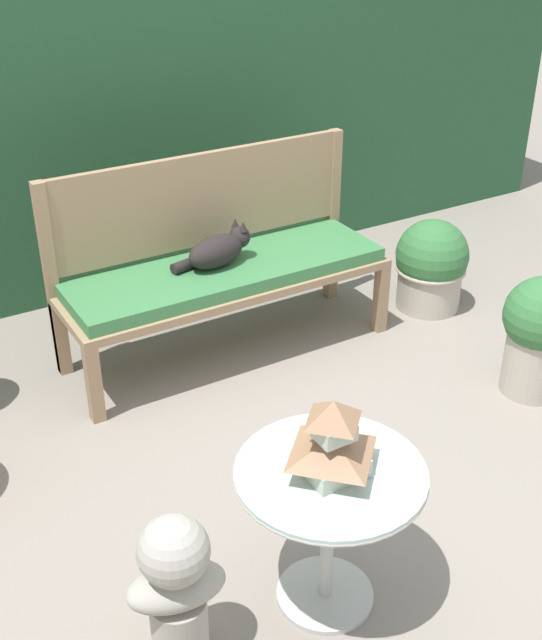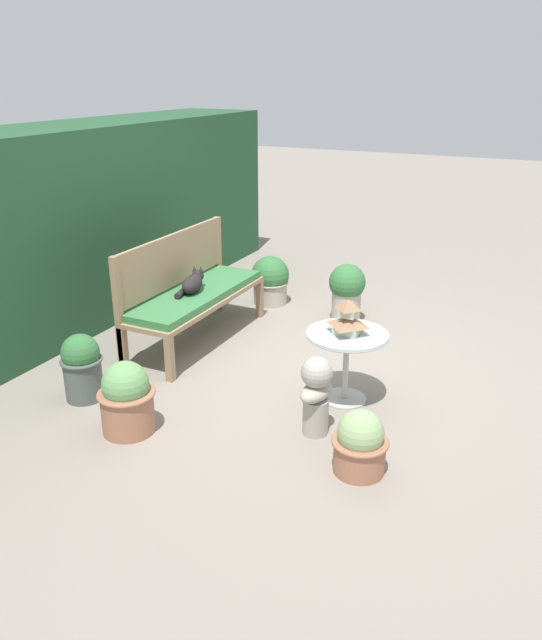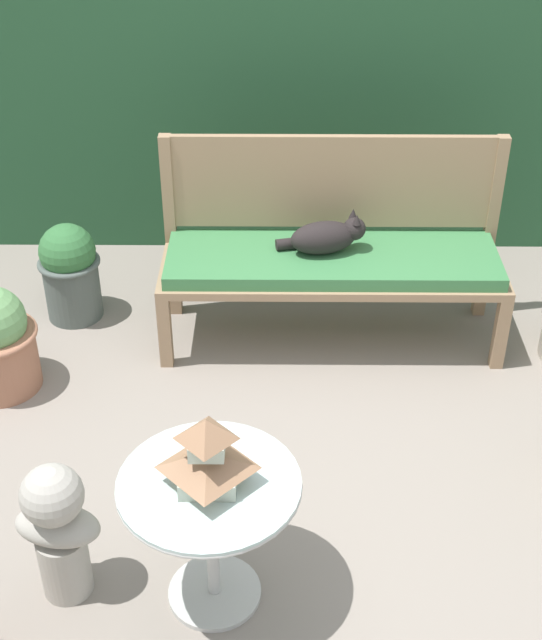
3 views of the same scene
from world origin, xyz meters
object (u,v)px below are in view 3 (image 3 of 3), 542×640
Objects in this scene: garden_bust at (58,526)px; potted_plant_table_far at (70,271)px; garden_bench at (332,266)px; cat at (326,236)px; patio_table at (210,508)px; pagoda_birdhouse at (207,456)px.

garden_bust is 1.79m from potted_plant_table_far.
garden_bench is 3.83× the size of cat.
potted_plant_table_far reaches higher than garden_bench.
pagoda_birdhouse is at bearing 0.00° from patio_table.
garden_bust is (-0.52, 0.02, -0.35)m from pagoda_birdhouse.
pagoda_birdhouse is at bearing -65.01° from potted_plant_table_far.
pagoda_birdhouse is (0.00, 0.00, 0.23)m from patio_table.
garden_bust is at bearing -122.62° from garden_bench.
patio_table is at bearing -106.77° from garden_bench.
potted_plant_table_far is at bearing 110.30° from garden_bust.
garden_bench is 2.89× the size of garden_bust.
cat is (-0.03, 0.02, 0.15)m from garden_bench.
cat is 1.33m from potted_plant_table_far.
garden_bench is at bearing -8.38° from potted_plant_table_far.
garden_bust is at bearing -134.14° from cat.
pagoda_birdhouse is at bearing -118.21° from cat.
patio_table is 2.33× the size of pagoda_birdhouse.
potted_plant_table_far is at bearing 171.62° from garden_bench.
potted_plant_table_far is at bearing 114.99° from pagoda_birdhouse.
potted_plant_table_far is at bearing 114.99° from patio_table.
garden_bench is 6.32× the size of pagoda_birdhouse.
garden_bust is (-0.52, 0.02, -0.12)m from patio_table.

